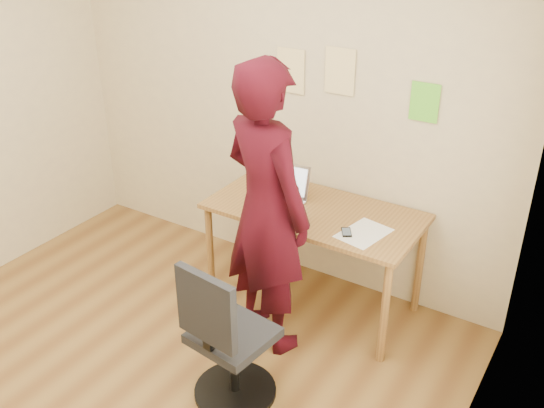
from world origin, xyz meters
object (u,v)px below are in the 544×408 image
Objects in this scene: office_chair at (226,345)px; phone at (346,232)px; laptop at (280,195)px; person at (266,210)px; desk at (314,221)px.

phone is at bearing 80.22° from office_chair.
laptop is 0.48m from person.
phone is 1.00m from office_chair.
phone reaches higher than desk.
desk is at bearing 0.77° from laptop.
office_chair is (-0.27, -0.90, -0.35)m from phone.
desk is at bearing 120.23° from phone.
office_chair is 0.82m from person.
desk is 0.37m from phone.
laptop is 0.19× the size of person.
laptop is at bearing 134.14° from phone.
phone is at bearing -28.47° from desk.
person is at bearing -100.39° from desk.
desk is at bearing 99.21° from office_chair.
desk is 1.54× the size of office_chair.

